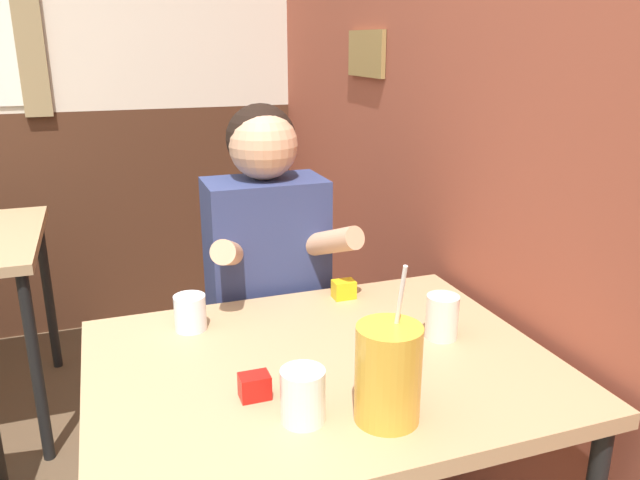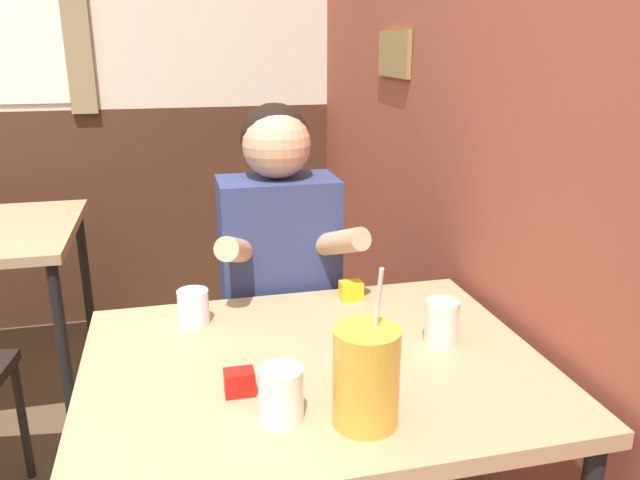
# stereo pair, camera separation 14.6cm
# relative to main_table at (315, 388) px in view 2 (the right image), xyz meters

# --- Properties ---
(brick_wall_right) EXTENTS (0.08, 4.41, 2.70)m
(brick_wall_right) POSITION_rel_main_table_xyz_m (0.57, 0.82, 0.68)
(brick_wall_right) COLOR #9E4C38
(brick_wall_right) RESTS_ON ground_plane
(back_wall) EXTENTS (5.27, 0.09, 2.70)m
(back_wall) POSITION_rel_main_table_xyz_m (-0.61, 2.06, 0.68)
(back_wall) COLOR beige
(back_wall) RESTS_ON ground_plane
(main_table) EXTENTS (1.01, 0.79, 0.74)m
(main_table) POSITION_rel_main_table_xyz_m (0.00, 0.00, 0.00)
(main_table) COLOR tan
(main_table) RESTS_ON ground_plane
(person_seated) EXTENTS (0.42, 0.40, 1.25)m
(person_seated) POSITION_rel_main_table_xyz_m (0.01, 0.52, -0.02)
(person_seated) COLOR navy
(person_seated) RESTS_ON ground_plane
(cocktail_pitcher) EXTENTS (0.12, 0.12, 0.31)m
(cocktail_pitcher) POSITION_rel_main_table_xyz_m (0.04, -0.25, 0.16)
(cocktail_pitcher) COLOR gold
(cocktail_pitcher) RESTS_ON main_table
(glass_near_pitcher) EXTENTS (0.08, 0.08, 0.09)m
(glass_near_pitcher) POSITION_rel_main_table_xyz_m (-0.25, 0.26, 0.11)
(glass_near_pitcher) COLOR silver
(glass_near_pitcher) RESTS_ON main_table
(glass_center) EXTENTS (0.08, 0.08, 0.10)m
(glass_center) POSITION_rel_main_table_xyz_m (-0.11, -0.20, 0.12)
(glass_center) COLOR silver
(glass_center) RESTS_ON main_table
(glass_far_side) EXTENTS (0.08, 0.08, 0.11)m
(glass_far_side) POSITION_rel_main_table_xyz_m (0.31, 0.02, 0.12)
(glass_far_side) COLOR silver
(glass_far_side) RESTS_ON main_table
(condiment_ketchup) EXTENTS (0.06, 0.04, 0.05)m
(condiment_ketchup) POSITION_rel_main_table_xyz_m (-0.18, -0.09, 0.09)
(condiment_ketchup) COLOR #B7140F
(condiment_ketchup) RESTS_ON main_table
(condiment_mustard) EXTENTS (0.06, 0.04, 0.05)m
(condiment_mustard) POSITION_rel_main_table_xyz_m (0.18, 0.32, 0.09)
(condiment_mustard) COLOR yellow
(condiment_mustard) RESTS_ON main_table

